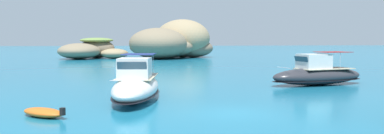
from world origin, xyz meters
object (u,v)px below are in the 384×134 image
(islet_small, at_px, (90,50))
(motorboat_charcoal, at_px, (317,74))
(islet_large, at_px, (171,43))
(motorboat_white, at_px, (136,85))
(dinghy_tender, at_px, (43,112))

(islet_small, bearing_deg, motorboat_charcoal, -62.82)
(islet_large, bearing_deg, islet_small, -176.62)
(motorboat_charcoal, bearing_deg, motorboat_white, -157.51)
(islet_small, height_order, motorboat_charcoal, islet_small)
(islet_large, height_order, islet_small, islet_large)
(islet_small, distance_m, dinghy_tender, 59.04)
(islet_small, bearing_deg, motorboat_white, -79.94)
(islet_large, height_order, dinghy_tender, islet_large)
(islet_large, distance_m, motorboat_white, 55.17)
(dinghy_tender, bearing_deg, islet_large, 79.70)
(islet_large, relative_size, motorboat_white, 2.21)
(motorboat_white, bearing_deg, dinghy_tender, -131.94)
(motorboat_charcoal, bearing_deg, islet_large, 99.96)
(islet_large, xyz_separation_m, motorboat_white, (-6.38, -54.77, -2.03))
(islet_small, relative_size, motorboat_charcoal, 1.58)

